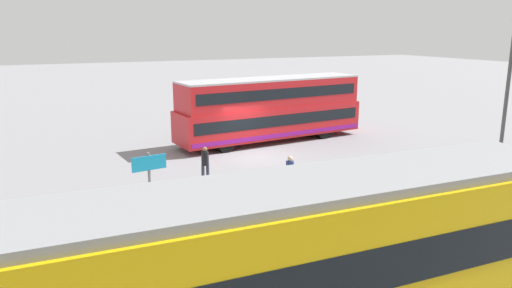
{
  "coord_description": "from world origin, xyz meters",
  "views": [
    {
      "loc": [
        10.26,
        22.37,
        6.47
      ],
      "look_at": [
        1.79,
        4.1,
        1.71
      ],
      "focal_mm": 33.98,
      "sensor_mm": 36.0,
      "label": 1
    }
  ],
  "objects_px": {
    "double_decker_bus": "(271,109)",
    "pedestrian_crossing": "(290,172)",
    "info_sign": "(149,173)",
    "pedestrian_near_railing": "(205,162)",
    "tram_yellow": "(238,277)",
    "street_lamp": "(508,87)"
  },
  "relations": [
    {
      "from": "double_decker_bus",
      "to": "pedestrian_crossing",
      "type": "distance_m",
      "value": 9.66
    },
    {
      "from": "double_decker_bus",
      "to": "info_sign",
      "type": "distance_m",
      "value": 13.06
    },
    {
      "from": "tram_yellow",
      "to": "info_sign",
      "type": "xyz_separation_m",
      "value": [
        -0.15,
        -8.22,
        -0.19
      ]
    },
    {
      "from": "tram_yellow",
      "to": "pedestrian_near_railing",
      "type": "distance_m",
      "value": 11.9
    },
    {
      "from": "pedestrian_crossing",
      "to": "info_sign",
      "type": "relative_size",
      "value": 0.66
    },
    {
      "from": "tram_yellow",
      "to": "street_lamp",
      "type": "xyz_separation_m",
      "value": [
        -15.02,
        -6.29,
        2.26
      ]
    },
    {
      "from": "pedestrian_near_railing",
      "to": "street_lamp",
      "type": "distance_m",
      "value": 13.24
    },
    {
      "from": "pedestrian_crossing",
      "to": "pedestrian_near_railing",
      "type": "bearing_deg",
      "value": -48.36
    },
    {
      "from": "street_lamp",
      "to": "double_decker_bus",
      "type": "bearing_deg",
      "value": -63.26
    },
    {
      "from": "double_decker_bus",
      "to": "pedestrian_near_railing",
      "type": "relative_size",
      "value": 7.36
    },
    {
      "from": "pedestrian_crossing",
      "to": "street_lamp",
      "type": "relative_size",
      "value": 0.22
    },
    {
      "from": "double_decker_bus",
      "to": "pedestrian_near_railing",
      "type": "distance_m",
      "value": 8.68
    },
    {
      "from": "double_decker_bus",
      "to": "info_sign",
      "type": "relative_size",
      "value": 4.89
    },
    {
      "from": "street_lamp",
      "to": "pedestrian_near_railing",
      "type": "bearing_deg",
      "value": -23.47
    },
    {
      "from": "double_decker_bus",
      "to": "tram_yellow",
      "type": "height_order",
      "value": "double_decker_bus"
    },
    {
      "from": "tram_yellow",
      "to": "street_lamp",
      "type": "distance_m",
      "value": 16.44
    },
    {
      "from": "double_decker_bus",
      "to": "street_lamp",
      "type": "distance_m",
      "value": 12.66
    },
    {
      "from": "tram_yellow",
      "to": "street_lamp",
      "type": "height_order",
      "value": "street_lamp"
    },
    {
      "from": "info_sign",
      "to": "pedestrian_near_railing",
      "type": "bearing_deg",
      "value": -134.13
    },
    {
      "from": "double_decker_bus",
      "to": "pedestrian_crossing",
      "type": "bearing_deg",
      "value": 68.04
    },
    {
      "from": "pedestrian_near_railing",
      "to": "double_decker_bus",
      "type": "bearing_deg",
      "value": -135.68
    },
    {
      "from": "tram_yellow",
      "to": "pedestrian_crossing",
      "type": "distance_m",
      "value": 10.35
    }
  ]
}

